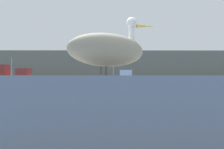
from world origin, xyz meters
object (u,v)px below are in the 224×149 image
Objects in this scene: pelican at (108,49)px; fishing_boat_white at (21,79)px; fishing_boat_blue at (124,79)px; mooring_buoy at (109,91)px.

fishing_boat_white is (-17.57, 40.94, -0.21)m from pelican.
mooring_buoy is at bearing 101.27° from fishing_boat_blue.
mooring_buoy is (17.52, -32.05, -0.80)m from fishing_boat_white.
fishing_boat_blue is 13.20× the size of mooring_buoy.
fishing_boat_blue is at bearing -157.91° from fishing_boat_white.
pelican reaches higher than mooring_buoy.
fishing_boat_white is at bearing 118.66° from mooring_buoy.
fishing_boat_white reaches higher than pelican.
fishing_boat_blue is 32.51m from mooring_buoy.
mooring_buoy is at bearing 139.78° from fishing_boat_white.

